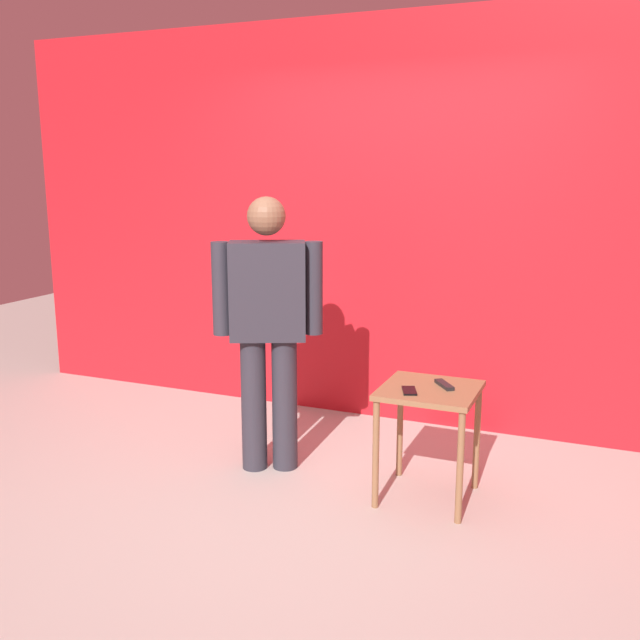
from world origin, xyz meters
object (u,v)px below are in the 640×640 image
side_table (429,407)px  tv_remote (444,385)px  standing_person (268,321)px  cell_phone (409,391)px

side_table → tv_remote: bearing=38.8°
side_table → tv_remote: (0.07, 0.05, 0.12)m
tv_remote → standing_person: bearing=144.2°
tv_remote → side_table: bearing=-178.2°
standing_person → tv_remote: 1.08m
cell_phone → tv_remote: bearing=25.9°
side_table → cell_phone: size_ratio=4.40×
cell_phone → tv_remote: 0.22m
standing_person → tv_remote: (1.05, 0.02, -0.27)m
side_table → cell_phone: (-0.08, -0.11, 0.11)m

